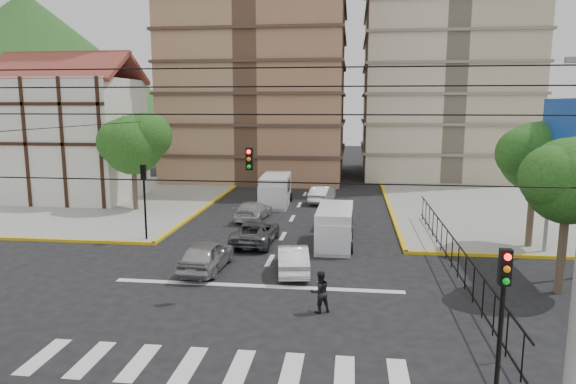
% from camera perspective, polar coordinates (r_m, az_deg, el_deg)
% --- Properties ---
extents(ground, '(160.00, 160.00, 0.00)m').
position_cam_1_polar(ground, '(22.11, -4.10, -11.43)').
color(ground, black).
rests_on(ground, ground).
extents(sidewalk_nw, '(26.00, 26.00, 0.15)m').
position_cam_1_polar(sidewalk_nw, '(47.53, -23.49, -0.65)').
color(sidewalk_nw, gray).
rests_on(sidewalk_nw, ground).
extents(sidewalk_ne, '(26.00, 26.00, 0.15)m').
position_cam_1_polar(sidewalk_ne, '(43.97, 28.18, -1.78)').
color(sidewalk_ne, gray).
rests_on(sidewalk_ne, ground).
extents(crosswalk_stripes, '(12.00, 2.40, 0.01)m').
position_cam_1_polar(crosswalk_stripes, '(16.79, -8.27, -18.70)').
color(crosswalk_stripes, silver).
rests_on(crosswalk_stripes, ground).
extents(stop_line, '(13.00, 0.40, 0.01)m').
position_cam_1_polar(stop_line, '(23.21, -3.52, -10.37)').
color(stop_line, silver).
rests_on(stop_line, ground).
extents(tudor_building, '(10.80, 8.05, 12.23)m').
position_cam_1_polar(tudor_building, '(46.44, -22.85, 5.61)').
color(tudor_building, silver).
rests_on(tudor_building, ground).
extents(distant_hill, '(70.00, 70.00, 28.00)m').
position_cam_1_polar(distant_hill, '(108.00, -26.73, 11.92)').
color(distant_hill, '#29531B').
rests_on(distant_hill, ground).
extents(park_fence, '(0.10, 22.50, 1.66)m').
position_cam_1_polar(park_fence, '(26.43, 17.66, -8.30)').
color(park_fence, black).
rests_on(park_fence, ground).
extents(billboard, '(0.36, 6.20, 8.10)m').
position_cam_1_polar(billboard, '(28.27, 28.69, 4.54)').
color(billboard, slate).
rests_on(billboard, ground).
extents(tree_park_a, '(4.41, 3.60, 6.83)m').
position_cam_1_polar(tree_park_a, '(24.17, 28.91, 1.47)').
color(tree_park_a, '#473828').
rests_on(tree_park_a, ground).
extents(tree_park_c, '(4.65, 3.80, 7.25)m').
position_cam_1_polar(tree_park_c, '(31.01, 25.95, 3.88)').
color(tree_park_c, '#473828').
rests_on(tree_park_c, ground).
extents(tree_tudor, '(5.39, 4.40, 7.43)m').
position_cam_1_polar(tree_tudor, '(39.69, -16.76, 5.34)').
color(tree_tudor, '#473828').
rests_on(tree_tudor, ground).
extents(traffic_light_se, '(0.28, 0.22, 4.40)m').
position_cam_1_polar(traffic_light_se, '(13.85, 22.70, -11.61)').
color(traffic_light_se, black).
rests_on(traffic_light_se, ground).
extents(traffic_light_nw, '(0.28, 0.22, 4.40)m').
position_cam_1_polar(traffic_light_nw, '(30.81, -15.69, 0.29)').
color(traffic_light_nw, black).
rests_on(traffic_light_nw, ground).
extents(traffic_light_hanging, '(18.00, 9.12, 0.92)m').
position_cam_1_polar(traffic_light_hanging, '(18.74, -5.52, 3.34)').
color(traffic_light_hanging, black).
rests_on(traffic_light_hanging, ground).
extents(van_right_lane, '(2.08, 4.95, 2.21)m').
position_cam_1_polar(van_right_lane, '(29.05, 5.21, -4.04)').
color(van_right_lane, silver).
rests_on(van_right_lane, ground).
extents(van_left_lane, '(2.34, 5.44, 2.41)m').
position_cam_1_polar(van_left_lane, '(40.62, -1.44, 0.09)').
color(van_left_lane, silver).
rests_on(van_left_lane, ground).
extents(car_silver_front_left, '(2.01, 4.50, 1.50)m').
position_cam_1_polar(car_silver_front_left, '(25.33, -9.05, -6.96)').
color(car_silver_front_left, '#A3A3A7').
rests_on(car_silver_front_left, ground).
extents(car_white_front_right, '(2.03, 4.24, 1.34)m').
position_cam_1_polar(car_white_front_right, '(24.79, 0.54, -7.40)').
color(car_white_front_right, white).
rests_on(car_white_front_right, ground).
extents(car_grey_mid_left, '(2.35, 4.89, 1.34)m').
position_cam_1_polar(car_grey_mid_left, '(29.83, -3.62, -4.46)').
color(car_grey_mid_left, '#57595F').
rests_on(car_grey_mid_left, ground).
extents(car_silver_rear_left, '(2.25, 4.60, 1.29)m').
position_cam_1_polar(car_silver_rear_left, '(35.96, -3.91, -2.05)').
color(car_silver_rear_left, silver).
rests_on(car_silver_rear_left, ground).
extents(car_darkgrey_mid_right, '(2.17, 4.32, 1.41)m').
position_cam_1_polar(car_darkgrey_mid_right, '(34.26, 5.04, -2.55)').
color(car_darkgrey_mid_right, '#252527').
rests_on(car_darkgrey_mid_right, ground).
extents(car_white_rear_right, '(2.10, 4.40, 1.39)m').
position_cam_1_polar(car_white_rear_right, '(42.09, 3.80, -0.24)').
color(car_white_rear_right, white).
rests_on(car_white_rear_right, ground).
extents(pedestrian_crosswalk, '(1.01, 0.93, 1.66)m').
position_cam_1_polar(pedestrian_crosswalk, '(20.20, 3.56, -11.00)').
color(pedestrian_crosswalk, black).
rests_on(pedestrian_crosswalk, ground).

